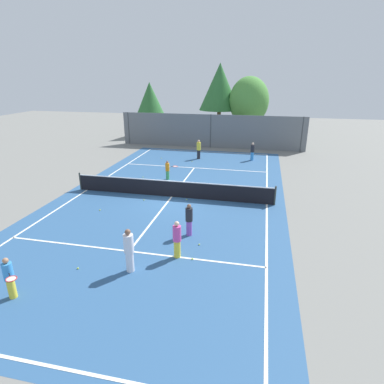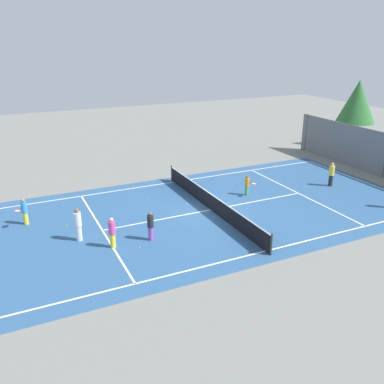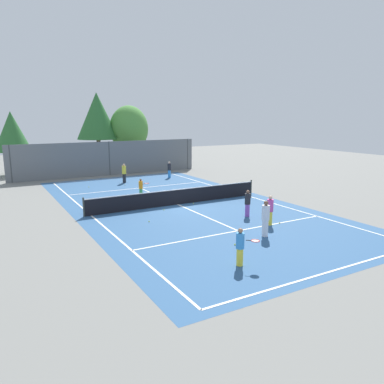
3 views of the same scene
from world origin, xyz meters
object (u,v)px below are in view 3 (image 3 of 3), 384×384
player_4 (248,203)px  tennis_ball_2 (116,200)px  tennis_ball_6 (149,221)px  tennis_ball_10 (193,203)px  player_3 (141,188)px  tennis_ball_4 (125,185)px  tennis_ball_8 (126,208)px  player_0 (169,169)px  tennis_ball_0 (235,245)px  tennis_ball_1 (89,187)px  player_2 (124,173)px  player_6 (241,246)px  tennis_ball_3 (280,223)px  player_5 (265,218)px  tennis_ball_7 (164,210)px  tennis_ball_9 (135,206)px  tennis_ball_5 (265,218)px  player_1 (270,210)px

player_4 → tennis_ball_2: 9.25m
tennis_ball_6 → tennis_ball_10: same height
tennis_ball_6 → player_3: bearing=71.6°
tennis_ball_4 → tennis_ball_8: size_ratio=1.00×
player_0 → tennis_ball_2: size_ratio=22.62×
tennis_ball_0 → tennis_ball_1: (-2.04, 16.70, 0.00)m
player_2 → tennis_ball_1: size_ratio=24.60×
player_6 → tennis_ball_3: (5.19, 3.46, -0.72)m
player_0 → tennis_ball_6: (-7.42, -12.56, -0.73)m
tennis_ball_6 → tennis_ball_2: bearing=88.4°
player_0 → tennis_ball_3: (-1.58, -16.22, -0.73)m
tennis_ball_2 → tennis_ball_4: bearing=64.1°
player_6 → tennis_ball_10: (3.51, 9.59, -0.72)m
player_0 → player_5: 17.82m
tennis_ball_2 → tennis_ball_3: (5.67, -9.68, 0.00)m
player_5 → tennis_ball_7: size_ratio=25.80×
tennis_ball_0 → tennis_ball_4: (0.78, 16.21, 0.00)m
player_5 → tennis_ball_9: size_ratio=25.80×
tennis_ball_5 → tennis_ball_6: (-5.88, 2.47, 0.00)m
player_3 → tennis_ball_5: bearing=-65.5°
tennis_ball_3 → player_3: bearing=111.6°
tennis_ball_7 → player_3: bearing=86.9°
tennis_ball_0 → tennis_ball_9: (-1.20, 8.82, 0.00)m
tennis_ball_1 → tennis_ball_4: size_ratio=1.00×
tennis_ball_0 → tennis_ball_4: same height
tennis_ball_2 → tennis_ball_7: (1.61, -4.13, 0.00)m
player_3 → tennis_ball_8: player_3 is taller
player_1 → tennis_ball_7: size_ratio=23.42×
tennis_ball_7 → tennis_ball_5: bearing=-46.8°
player_6 → tennis_ball_4: bearing=83.9°
tennis_ball_0 → tennis_ball_5: size_ratio=1.00×
tennis_ball_0 → tennis_ball_5: bearing=33.9°
tennis_ball_1 → player_2: bearing=10.7°
tennis_ball_1 → tennis_ball_5: same height
tennis_ball_0 → tennis_ball_7: same height
player_2 → player_6: player_2 is taller
player_6 → tennis_ball_5: player_6 is taller
tennis_ball_4 → tennis_ball_7: (-0.82, -9.12, 0.00)m
tennis_ball_8 → tennis_ball_6: bearing=-89.8°
player_1 → player_4: player_1 is taller
tennis_ball_0 → tennis_ball_7: (-0.04, 7.09, 0.00)m
tennis_ball_4 → tennis_ball_2: bearing=-115.9°
tennis_ball_6 → tennis_ball_10: bearing=30.8°
tennis_ball_0 → tennis_ball_8: (-1.82, 8.71, 0.00)m
tennis_ball_4 → tennis_ball_8: same height
player_2 → tennis_ball_7: bearing=-96.5°
tennis_ball_7 → player_2: bearing=83.5°
tennis_ball_9 → tennis_ball_10: 3.73m
player_4 → tennis_ball_4: player_4 is taller
player_0 → player_1: bearing=-97.8°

